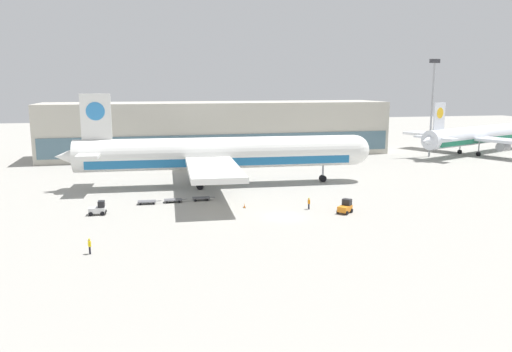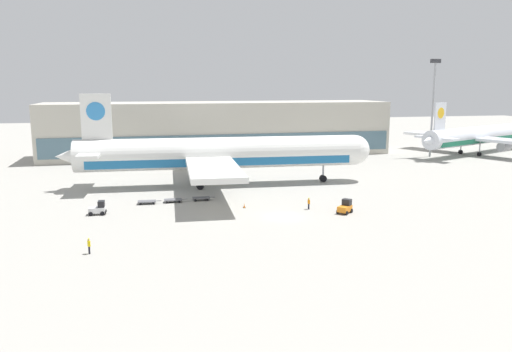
# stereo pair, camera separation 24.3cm
# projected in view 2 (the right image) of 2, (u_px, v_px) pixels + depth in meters

# --- Properties ---
(ground_plane) EXTENTS (400.00, 400.00, 0.00)m
(ground_plane) POSITION_uv_depth(u_px,v_px,m) (284.00, 217.00, 70.87)
(ground_plane) COLOR #9E9B93
(terminal_building) EXTENTS (90.00, 18.20, 14.00)m
(terminal_building) POSITION_uv_depth(u_px,v_px,m) (219.00, 129.00, 132.97)
(terminal_building) COLOR #BCB7A8
(terminal_building) RESTS_ON ground_plane
(light_mast) EXTENTS (2.80, 0.50, 24.94)m
(light_mast) POSITION_uv_depth(u_px,v_px,m) (433.00, 101.00, 127.69)
(light_mast) COLOR #9EA0A5
(light_mast) RESTS_ON ground_plane
(airplane_main) EXTENTS (58.10, 48.39, 17.00)m
(airplane_main) POSITION_uv_depth(u_px,v_px,m) (217.00, 154.00, 92.02)
(airplane_main) COLOR white
(airplane_main) RESTS_ON ground_plane
(airplane_distant) EXTENTS (45.64, 39.49, 14.22)m
(airplane_distant) POSITION_uv_depth(u_px,v_px,m) (477.00, 136.00, 134.16)
(airplane_distant) COLOR silver
(airplane_distant) RESTS_ON ground_plane
(baggage_tug_foreground) EXTENTS (2.77, 2.69, 2.00)m
(baggage_tug_foreground) POSITION_uv_depth(u_px,v_px,m) (345.00, 207.00, 72.81)
(baggage_tug_foreground) COLOR orange
(baggage_tug_foreground) RESTS_ON ground_plane
(baggage_tug_mid) EXTENTS (2.52, 1.74, 2.00)m
(baggage_tug_mid) POSITION_uv_depth(u_px,v_px,m) (98.00, 209.00, 71.94)
(baggage_tug_mid) COLOR silver
(baggage_tug_mid) RESTS_ON ground_plane
(baggage_dolly_lead) EXTENTS (3.73, 1.60, 0.48)m
(baggage_dolly_lead) POSITION_uv_depth(u_px,v_px,m) (147.00, 202.00, 78.46)
(baggage_dolly_lead) COLOR #56565B
(baggage_dolly_lead) RESTS_ON ground_plane
(baggage_dolly_second) EXTENTS (3.73, 1.60, 0.48)m
(baggage_dolly_second) POSITION_uv_depth(u_px,v_px,m) (173.00, 200.00, 79.58)
(baggage_dolly_second) COLOR #56565B
(baggage_dolly_second) RESTS_ON ground_plane
(baggage_dolly_third) EXTENTS (3.73, 1.60, 0.48)m
(baggage_dolly_third) POSITION_uv_depth(u_px,v_px,m) (201.00, 198.00, 80.93)
(baggage_dolly_third) COLOR #56565B
(baggage_dolly_third) RESTS_ON ground_plane
(ground_crew_near) EXTENTS (0.36, 0.52, 1.80)m
(ground_crew_near) POSITION_uv_depth(u_px,v_px,m) (89.00, 245.00, 55.13)
(ground_crew_near) COLOR black
(ground_crew_near) RESTS_ON ground_plane
(ground_crew_far) EXTENTS (0.27, 0.56, 1.78)m
(ground_crew_far) POSITION_uv_depth(u_px,v_px,m) (309.00, 202.00, 74.96)
(ground_crew_far) COLOR black
(ground_crew_far) RESTS_ON ground_plane
(traffic_cone_near) EXTENTS (0.40, 0.40, 0.67)m
(traffic_cone_near) POSITION_uv_depth(u_px,v_px,m) (244.00, 206.00, 75.99)
(traffic_cone_near) COLOR black
(traffic_cone_near) RESTS_ON ground_plane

